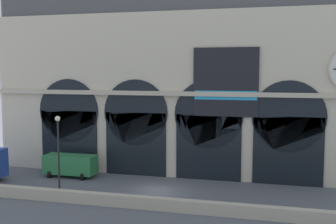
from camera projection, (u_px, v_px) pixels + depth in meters
The scene contains 5 objects.
ground_plane at pixel (157, 191), 36.94m from camera, with size 200.00×200.00×0.00m, color #54565B.
quay_parapet_wall at pixel (140, 202), 32.28m from camera, with size 90.00×0.70×0.94m, color #B2A891.
station_building at pixel (177, 79), 43.04m from camera, with size 38.55×5.09×19.99m.
van_midwest at pixel (70, 164), 41.82m from camera, with size 5.20×2.48×2.20m.
street_lamp_quayside at pixel (58, 146), 34.51m from camera, with size 0.44×0.44×6.90m.
Camera 1 is at (10.03, -34.66, 10.60)m, focal length 44.72 mm.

